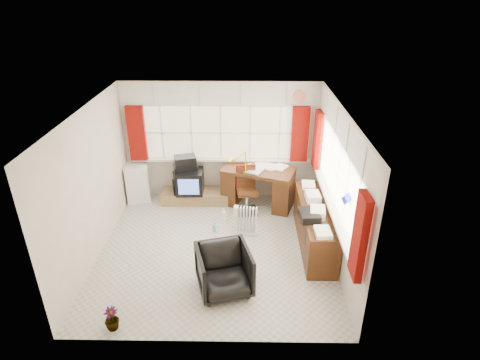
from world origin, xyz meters
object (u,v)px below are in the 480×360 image
(office_chair, at_px, (224,270))
(tv_bench, at_px, (196,196))
(desk_lamp, at_px, (246,157))
(desk, at_px, (258,185))
(mini_fridge, at_px, (137,182))
(credenza, at_px, (315,225))
(task_chair, at_px, (246,187))
(crt_tv, at_px, (190,181))
(radiator, at_px, (247,223))

(office_chair, height_order, tv_bench, office_chair)
(tv_bench, bearing_deg, desk_lamp, -14.76)
(desk, bearing_deg, mini_fridge, 175.62)
(credenza, bearing_deg, mini_fridge, 155.58)
(mini_fridge, bearing_deg, desk, -4.38)
(task_chair, relative_size, mini_fridge, 1.20)
(desk_lamp, xyz_separation_m, office_chair, (-0.31, -2.45, -0.78))
(crt_tv, bearing_deg, task_chair, -13.12)
(desk_lamp, relative_size, crt_tv, 0.84)
(crt_tv, height_order, mini_fridge, mini_fridge)
(radiator, xyz_separation_m, tv_bench, (-1.09, 1.23, -0.11))
(crt_tv, bearing_deg, radiator, -44.85)
(desk_lamp, bearing_deg, task_chair, -68.50)
(radiator, distance_m, mini_fridge, 2.68)
(tv_bench, bearing_deg, credenza, -33.70)
(mini_fridge, bearing_deg, radiator, -29.34)
(desk, xyz_separation_m, task_chair, (-0.24, -0.21, 0.06))
(desk, bearing_deg, task_chair, -138.83)
(radiator, bearing_deg, crt_tv, 135.15)
(radiator, bearing_deg, tv_bench, 131.47)
(desk_lamp, bearing_deg, office_chair, -97.13)
(desk, bearing_deg, credenza, -55.60)
(radiator, distance_m, tv_bench, 1.65)
(radiator, height_order, credenza, credenza)
(desk, distance_m, crt_tv, 1.41)
(office_chair, distance_m, crt_tv, 2.81)
(task_chair, relative_size, office_chair, 1.22)
(desk, distance_m, radiator, 1.16)
(task_chair, relative_size, credenza, 0.48)
(desk_lamp, distance_m, task_chair, 0.63)
(office_chair, relative_size, crt_tv, 1.43)
(desk, relative_size, task_chair, 1.63)
(office_chair, relative_size, radiator, 1.38)
(task_chair, xyz_separation_m, mini_fridge, (-2.32, 0.41, -0.11))
(tv_bench, bearing_deg, crt_tv, -150.25)
(credenza, bearing_deg, tv_bench, 146.30)
(task_chair, bearing_deg, mini_fridge, 170.05)
(crt_tv, bearing_deg, mini_fridge, 173.35)
(radiator, distance_m, crt_tv, 1.69)
(desk_lamp, xyz_separation_m, radiator, (0.03, -0.95, -0.91))
(desk, xyz_separation_m, mini_fridge, (-2.56, 0.20, -0.05))
(desk, bearing_deg, crt_tv, 177.49)
(radiator, relative_size, tv_bench, 0.41)
(desk, relative_size, office_chair, 1.99)
(task_chair, height_order, credenza, task_chair)
(credenza, bearing_deg, office_chair, -141.67)
(desk_lamp, bearing_deg, credenza, -45.46)
(task_chair, xyz_separation_m, radiator, (0.01, -0.91, -0.28))
(desk, xyz_separation_m, office_chair, (-0.57, -2.61, -0.10))
(task_chair, distance_m, crt_tv, 1.20)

